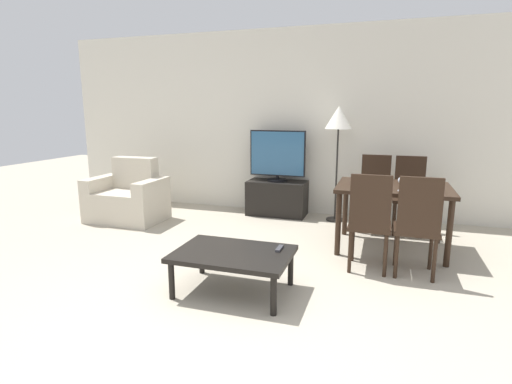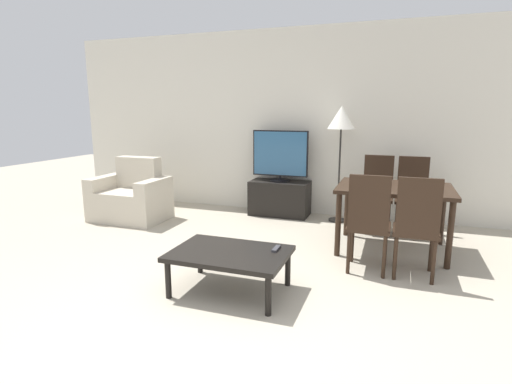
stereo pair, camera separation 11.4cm
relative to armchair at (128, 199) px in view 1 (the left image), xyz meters
name	(u,v)px [view 1 (the left image)]	position (x,y,z in m)	size (l,w,h in m)	color
ground_plane	(210,331)	(2.32, -2.33, -0.31)	(18.00, 18.00, 0.00)	#B2A893
wall_back	(309,123)	(2.32, 1.22, 1.04)	(7.98, 0.06, 2.70)	silver
armchair	(128,199)	(0.00, 0.00, 0.00)	(1.01, 0.70, 0.87)	beige
tv_stand	(277,198)	(1.93, 0.93, -0.05)	(0.86, 0.44, 0.51)	black
tv	(277,156)	(1.93, 0.93, 0.57)	(0.82, 0.29, 0.74)	black
coffee_table	(233,256)	(2.25, -1.68, 0.01)	(0.98, 0.68, 0.36)	black
dining_table	(393,194)	(3.53, -0.12, 0.33)	(1.20, 0.88, 0.72)	black
dining_chair_near	(370,219)	(3.32, -0.87, 0.22)	(0.40, 0.40, 0.97)	black
dining_chair_far	(409,191)	(3.74, 0.63, 0.22)	(0.40, 0.40, 0.97)	black
dining_chair_near_right	(417,223)	(3.74, -0.87, 0.22)	(0.40, 0.40, 0.97)	black
dining_chair_far_left	(375,189)	(3.32, 0.63, 0.22)	(0.40, 0.40, 0.97)	black
floor_lamp	(339,122)	(2.79, 0.88, 1.07)	(0.37, 0.37, 1.59)	black
remote_primary	(279,248)	(2.61, -1.51, 0.06)	(0.04, 0.15, 0.02)	#38383D
wine_glass_left	(401,181)	(3.59, -0.41, 0.52)	(0.07, 0.07, 0.15)	silver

